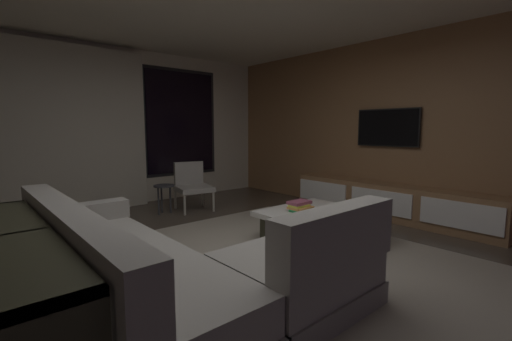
% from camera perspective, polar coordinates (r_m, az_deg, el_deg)
% --- Properties ---
extents(floor, '(9.20, 9.20, 0.00)m').
position_cam_1_polar(floor, '(3.38, -0.96, -16.30)').
color(floor, '#473D33').
extents(back_wall_with_window, '(6.60, 0.30, 2.70)m').
position_cam_1_polar(back_wall_with_window, '(6.29, -23.45, 6.48)').
color(back_wall_with_window, beige).
rests_on(back_wall_with_window, floor).
extents(media_wall, '(0.12, 7.80, 2.70)m').
position_cam_1_polar(media_wall, '(5.59, 23.82, 6.54)').
color(media_wall, '#8E6642').
rests_on(media_wall, floor).
extents(area_rug, '(3.20, 3.80, 0.01)m').
position_cam_1_polar(area_rug, '(3.53, 4.62, -15.16)').
color(area_rug, gray).
rests_on(area_rug, floor).
extents(sectional_couch, '(1.98, 2.50, 0.82)m').
position_cam_1_polar(sectional_couch, '(2.69, -14.10, -16.07)').
color(sectional_couch, gray).
rests_on(sectional_couch, floor).
extents(coffee_table, '(1.16, 1.16, 0.36)m').
position_cam_1_polar(coffee_table, '(4.16, 10.54, -9.13)').
color(coffee_table, '#333323').
rests_on(coffee_table, floor).
extents(book_stack_on_coffee_table, '(0.27, 0.21, 0.12)m').
position_cam_1_polar(book_stack_on_coffee_table, '(4.10, 7.29, -5.91)').
color(book_stack_on_coffee_table, '#39D27D').
rests_on(book_stack_on_coffee_table, coffee_table).
extents(accent_chair_near_window, '(0.64, 0.66, 0.78)m').
position_cam_1_polar(accent_chair_near_window, '(5.78, -10.60, -2.11)').
color(accent_chair_near_window, '#B2ADA0').
rests_on(accent_chair_near_window, floor).
extents(side_stool, '(0.32, 0.32, 0.46)m').
position_cam_1_polar(side_stool, '(5.57, -15.07, -3.20)').
color(side_stool, '#333338').
rests_on(side_stool, floor).
extents(media_console, '(0.46, 3.10, 0.52)m').
position_cam_1_polar(media_console, '(5.46, 21.47, -4.94)').
color(media_console, '#8E6642').
rests_on(media_console, floor).
extents(mounted_tv, '(0.05, 0.98, 0.57)m').
position_cam_1_polar(mounted_tv, '(5.61, 21.02, 6.67)').
color(mounted_tv, black).
extents(console_table_behind_couch, '(0.40, 2.10, 0.74)m').
position_cam_1_polar(console_table_behind_couch, '(2.53, -35.12, -15.68)').
color(console_table_behind_couch, '#333323').
rests_on(console_table_behind_couch, floor).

